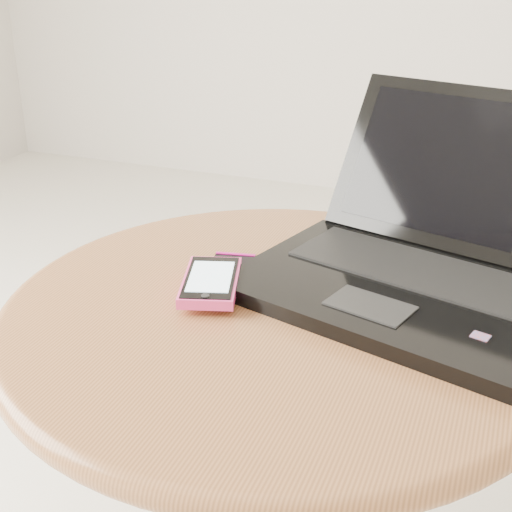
% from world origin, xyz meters
% --- Properties ---
extents(table, '(0.66, 0.66, 0.52)m').
position_xyz_m(table, '(-0.05, 0.05, 0.41)').
color(table, brown).
rests_on(table, ground).
extents(laptop, '(0.45, 0.46, 0.21)m').
position_xyz_m(laptop, '(0.10, 0.17, 0.56)').
color(laptop, black).
rests_on(laptop, table).
extents(phone_black, '(0.07, 0.11, 0.01)m').
position_xyz_m(phone_black, '(-0.13, 0.10, 0.53)').
color(phone_black, black).
rests_on(phone_black, table).
extents(phone_pink, '(0.10, 0.13, 0.01)m').
position_xyz_m(phone_pink, '(-0.13, 0.05, 0.54)').
color(phone_pink, '#E73981').
rests_on(phone_pink, phone_black).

